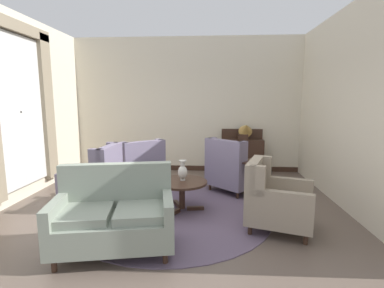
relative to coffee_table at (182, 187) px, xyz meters
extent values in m
plane|color=brown|center=(-0.15, -0.39, -0.41)|extent=(8.88, 8.88, 0.00)
cube|color=beige|center=(-0.15, 2.79, 1.26)|extent=(5.87, 0.08, 3.34)
cube|color=beige|center=(-3.00, 0.56, 1.26)|extent=(0.08, 4.44, 3.34)
cube|color=beige|center=(2.70, 0.56, 1.26)|extent=(0.08, 4.44, 3.34)
cube|color=#382319|center=(-0.15, 2.73, -0.35)|extent=(5.71, 0.03, 0.12)
cylinder|color=#5B4C60|center=(-0.15, -0.09, -0.40)|extent=(3.13, 3.13, 0.01)
cube|color=silver|center=(-2.94, 0.44, 1.18)|extent=(0.03, 1.21, 2.60)
cube|color=white|center=(-2.93, 0.44, 1.18)|extent=(0.02, 1.29, 2.68)
cube|color=white|center=(-2.92, 0.44, 1.18)|extent=(0.02, 0.04, 2.60)
cube|color=white|center=(-2.92, 0.44, 1.18)|extent=(0.02, 1.21, 0.04)
cube|color=gray|center=(-2.88, 1.23, 1.23)|extent=(0.10, 0.32, 2.90)
cube|color=gray|center=(-2.88, 0.44, 2.64)|extent=(0.10, 1.89, 0.20)
cylinder|color=#382319|center=(0.00, 0.00, 0.08)|extent=(0.82, 0.82, 0.04)
cylinder|color=#382319|center=(0.00, 0.00, -0.15)|extent=(0.10, 0.10, 0.42)
cube|color=#382319|center=(0.22, 0.02, -0.37)|extent=(0.29, 0.09, 0.07)
cube|color=#382319|center=(-0.10, 0.20, -0.37)|extent=(0.18, 0.28, 0.07)
cube|color=#382319|center=(-0.12, -0.19, -0.37)|extent=(0.20, 0.27, 0.07)
cylinder|color=beige|center=(0.01, 0.05, 0.11)|extent=(0.09, 0.09, 0.02)
ellipsoid|color=beige|center=(0.01, 0.05, 0.23)|extent=(0.16, 0.16, 0.22)
cylinder|color=beige|center=(0.01, 0.05, 0.38)|extent=(0.07, 0.07, 0.08)
torus|color=beige|center=(0.01, 0.05, 0.43)|extent=(0.12, 0.12, 0.02)
cube|color=gray|center=(-0.67, -1.33, -0.11)|extent=(1.49, 1.02, 0.32)
cube|color=gray|center=(-0.73, -1.02, 0.33)|extent=(1.37, 0.39, 0.56)
cube|color=gray|center=(-0.96, -1.43, 0.10)|extent=(0.65, 0.67, 0.10)
cube|color=gray|center=(-0.36, -1.32, 0.10)|extent=(0.65, 0.67, 0.10)
cube|color=gray|center=(-1.28, -1.50, 0.16)|extent=(0.24, 0.69, 0.22)
cube|color=gray|center=(-0.04, -1.27, 0.16)|extent=(0.24, 0.69, 0.22)
cylinder|color=#382319|center=(-1.19, -1.75, -0.34)|extent=(0.06, 0.06, 0.14)
cylinder|color=#382319|center=(-0.03, -1.53, -0.34)|extent=(0.06, 0.06, 0.14)
cylinder|color=#382319|center=(-1.30, -1.14, -0.34)|extent=(0.06, 0.06, 0.14)
cylinder|color=#382319|center=(-0.15, -0.92, -0.34)|extent=(0.06, 0.06, 0.14)
cube|color=slate|center=(0.92, 1.10, -0.11)|extent=(1.16, 1.16, 0.31)
cube|color=slate|center=(0.70, 0.86, 0.35)|extent=(0.72, 0.67, 0.61)
cube|color=slate|center=(1.03, 0.68, 0.42)|extent=(0.21, 0.21, 0.47)
cube|color=slate|center=(0.49, 1.18, 0.42)|extent=(0.21, 0.21, 0.47)
cube|color=slate|center=(1.23, 0.89, 0.14)|extent=(0.54, 0.58, 0.19)
cube|color=slate|center=(0.68, 1.39, 0.14)|extent=(0.54, 0.58, 0.19)
cylinder|color=#382319|center=(1.39, 1.11, -0.34)|extent=(0.06, 0.06, 0.14)
cylinder|color=#382319|center=(0.88, 1.57, -0.34)|extent=(0.06, 0.06, 0.14)
cylinder|color=#382319|center=(0.96, 0.64, -0.34)|extent=(0.06, 0.06, 0.14)
cylinder|color=#382319|center=(0.45, 1.10, -0.34)|extent=(0.06, 0.06, 0.14)
cube|color=slate|center=(-1.01, 1.08, -0.11)|extent=(1.18, 1.18, 0.32)
cube|color=slate|center=(-0.79, 0.81, 0.34)|extent=(0.74, 0.63, 0.58)
cube|color=slate|center=(-0.56, 1.11, 0.41)|extent=(0.20, 0.22, 0.44)
cube|color=slate|center=(-1.13, 0.65, 0.41)|extent=(0.20, 0.22, 0.44)
cube|color=slate|center=(-0.76, 1.35, 0.15)|extent=(0.54, 0.64, 0.19)
cube|color=slate|center=(-1.33, 0.89, 0.15)|extent=(0.54, 0.64, 0.19)
cylinder|color=#382319|center=(-0.96, 1.56, -0.34)|extent=(0.06, 0.06, 0.14)
cylinder|color=#382319|center=(-1.49, 1.13, -0.34)|extent=(0.06, 0.06, 0.14)
cylinder|color=#382319|center=(-0.54, 1.03, -0.34)|extent=(0.06, 0.06, 0.14)
cylinder|color=#382319|center=(-1.06, 0.61, -0.34)|extent=(0.06, 0.06, 0.14)
cube|color=gray|center=(1.42, -0.58, -0.11)|extent=(1.05, 1.01, 0.31)
cube|color=gray|center=(1.08, -0.48, 0.30)|extent=(0.37, 0.79, 0.52)
cube|color=gray|center=(1.06, -0.83, 0.37)|extent=(0.22, 0.16, 0.40)
cube|color=gray|center=(1.27, -0.18, 0.37)|extent=(0.22, 0.16, 0.40)
cube|color=gray|center=(1.37, -0.93, 0.15)|extent=(0.75, 0.32, 0.22)
cube|color=gray|center=(1.57, -0.27, 0.15)|extent=(0.75, 0.32, 0.22)
cylinder|color=#382319|center=(1.66, -0.99, -0.34)|extent=(0.06, 0.06, 0.14)
cylinder|color=#382319|center=(1.85, -0.39, -0.34)|extent=(0.06, 0.06, 0.14)
cylinder|color=#382319|center=(1.00, -0.78, -0.34)|extent=(0.06, 0.06, 0.14)
cylinder|color=#382319|center=(1.18, -0.18, -0.34)|extent=(0.06, 0.06, 0.14)
cube|color=slate|center=(-1.55, 0.12, -0.11)|extent=(0.86, 0.83, 0.31)
cube|color=slate|center=(-1.21, 0.10, 0.35)|extent=(0.17, 0.80, 0.60)
cube|color=slate|center=(-1.28, 0.46, 0.42)|extent=(0.20, 0.11, 0.46)
cube|color=slate|center=(-1.31, -0.24, 0.42)|extent=(0.20, 0.11, 0.46)
cube|color=slate|center=(-1.59, 0.47, 0.15)|extent=(0.73, 0.13, 0.20)
cube|color=slate|center=(-1.61, -0.23, 0.15)|extent=(0.73, 0.13, 0.20)
cylinder|color=#382319|center=(-1.87, 0.45, -0.34)|extent=(0.06, 0.06, 0.14)
cylinder|color=#382319|center=(-1.90, -0.18, -0.34)|extent=(0.06, 0.06, 0.14)
cylinder|color=#382319|center=(-1.20, 0.42, -0.34)|extent=(0.06, 0.06, 0.14)
cylinder|color=#382319|center=(-1.23, -0.21, -0.34)|extent=(0.06, 0.06, 0.14)
cylinder|color=#382319|center=(1.25, 0.71, 0.28)|extent=(0.50, 0.50, 0.03)
cylinder|color=#382319|center=(1.25, 0.71, -0.07)|extent=(0.07, 0.07, 0.67)
cylinder|color=#382319|center=(1.25, 0.71, -0.39)|extent=(0.32, 0.32, 0.04)
cube|color=#382319|center=(1.23, 2.49, 0.07)|extent=(1.00, 0.35, 0.75)
cube|color=#382319|center=(1.23, 2.64, 0.57)|extent=(1.00, 0.04, 0.24)
cube|color=#382319|center=(0.78, 2.36, -0.36)|extent=(0.06, 0.06, 0.10)
cube|color=#382319|center=(1.68, 2.36, -0.36)|extent=(0.06, 0.06, 0.10)
cube|color=#382319|center=(0.78, 2.61, -0.36)|extent=(0.06, 0.06, 0.10)
cube|color=#382319|center=(1.68, 2.61, -0.36)|extent=(0.06, 0.06, 0.10)
cube|color=#382319|center=(1.23, 2.47, 0.51)|extent=(0.24, 0.24, 0.14)
cone|color=#B28942|center=(1.29, 2.39, 0.73)|extent=(0.34, 0.44, 0.44)
camera|label=1|loc=(0.45, -4.42, 1.39)|focal=26.58mm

